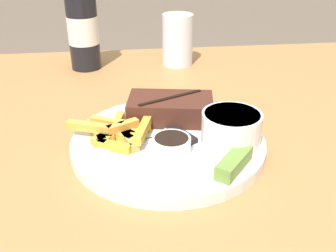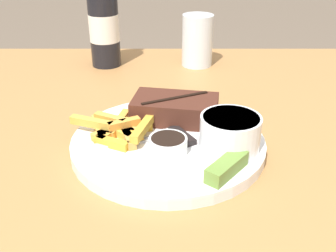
{
  "view_description": "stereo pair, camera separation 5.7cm",
  "coord_description": "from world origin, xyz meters",
  "px_view_note": "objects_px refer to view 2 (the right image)",
  "views": [
    {
      "loc": [
        -0.06,
        -0.5,
        1.04
      ],
      "look_at": [
        0.0,
        0.0,
        0.77
      ],
      "focal_mm": 42.0,
      "sensor_mm": 36.0,
      "label": 1
    },
    {
      "loc": [
        -0.0,
        -0.5,
        1.04
      ],
      "look_at": [
        0.0,
        0.0,
        0.77
      ],
      "focal_mm": 42.0,
      "sensor_mm": 36.0,
      "label": 2
    }
  ],
  "objects_px": {
    "steak_portion": "(175,109)",
    "drinking_glass": "(197,40)",
    "pickle_spear": "(227,167)",
    "knife_utensil": "(169,125)",
    "fork_utensil": "(118,144)",
    "beer_bottle": "(103,26)",
    "dinner_plate": "(168,143)",
    "coleslaw_cup": "(230,131)",
    "dipping_sauce_cup": "(166,144)"
  },
  "relations": [
    {
      "from": "steak_portion",
      "to": "fork_utensil",
      "type": "bearing_deg",
      "value": -135.53
    },
    {
      "from": "dinner_plate",
      "to": "coleslaw_cup",
      "type": "bearing_deg",
      "value": -19.39
    },
    {
      "from": "dipping_sauce_cup",
      "to": "fork_utensil",
      "type": "bearing_deg",
      "value": 163.07
    },
    {
      "from": "steak_portion",
      "to": "dipping_sauce_cup",
      "type": "height_order",
      "value": "steak_portion"
    },
    {
      "from": "coleslaw_cup",
      "to": "pickle_spear",
      "type": "distance_m",
      "value": 0.06
    },
    {
      "from": "dipping_sauce_cup",
      "to": "steak_portion",
      "type": "bearing_deg",
      "value": 81.73
    },
    {
      "from": "fork_utensil",
      "to": "drinking_glass",
      "type": "xyz_separation_m",
      "value": [
        0.14,
        0.4,
        0.04
      ]
    },
    {
      "from": "pickle_spear",
      "to": "knife_utensil",
      "type": "relative_size",
      "value": 0.46
    },
    {
      "from": "pickle_spear",
      "to": "fork_utensil",
      "type": "xyz_separation_m",
      "value": [
        -0.15,
        0.07,
        -0.01
      ]
    },
    {
      "from": "dinner_plate",
      "to": "steak_portion",
      "type": "distance_m",
      "value": 0.07
    },
    {
      "from": "pickle_spear",
      "to": "coleslaw_cup",
      "type": "bearing_deg",
      "value": 79.55
    },
    {
      "from": "steak_portion",
      "to": "pickle_spear",
      "type": "distance_m",
      "value": 0.17
    },
    {
      "from": "knife_utensil",
      "to": "drinking_glass",
      "type": "xyz_separation_m",
      "value": [
        0.07,
        0.34,
        0.04
      ]
    },
    {
      "from": "knife_utensil",
      "to": "drinking_glass",
      "type": "height_order",
      "value": "drinking_glass"
    },
    {
      "from": "knife_utensil",
      "to": "steak_portion",
      "type": "bearing_deg",
      "value": -51.46
    },
    {
      "from": "steak_portion",
      "to": "dinner_plate",
      "type": "bearing_deg",
      "value": -100.39
    },
    {
      "from": "knife_utensil",
      "to": "beer_bottle",
      "type": "distance_m",
      "value": 0.38
    },
    {
      "from": "coleslaw_cup",
      "to": "fork_utensil",
      "type": "distance_m",
      "value": 0.16
    },
    {
      "from": "steak_portion",
      "to": "knife_utensil",
      "type": "height_order",
      "value": "steak_portion"
    },
    {
      "from": "steak_portion",
      "to": "knife_utensil",
      "type": "distance_m",
      "value": 0.03
    },
    {
      "from": "dinner_plate",
      "to": "beer_bottle",
      "type": "height_order",
      "value": "beer_bottle"
    },
    {
      "from": "steak_portion",
      "to": "knife_utensil",
      "type": "xyz_separation_m",
      "value": [
        -0.01,
        -0.03,
        -0.02
      ]
    },
    {
      "from": "dipping_sauce_cup",
      "to": "drinking_glass",
      "type": "xyz_separation_m",
      "value": [
        0.07,
        0.42,
        0.03
      ]
    },
    {
      "from": "beer_bottle",
      "to": "drinking_glass",
      "type": "relative_size",
      "value": 2.22
    },
    {
      "from": "dinner_plate",
      "to": "pickle_spear",
      "type": "bearing_deg",
      "value": -50.9
    },
    {
      "from": "pickle_spear",
      "to": "drinking_glass",
      "type": "xyz_separation_m",
      "value": [
        -0.01,
        0.47,
        0.03
      ]
    },
    {
      "from": "coleslaw_cup",
      "to": "fork_utensil",
      "type": "height_order",
      "value": "coleslaw_cup"
    },
    {
      "from": "dinner_plate",
      "to": "pickle_spear",
      "type": "relative_size",
      "value": 4.12
    },
    {
      "from": "coleslaw_cup",
      "to": "dipping_sauce_cup",
      "type": "distance_m",
      "value": 0.09
    },
    {
      "from": "dinner_plate",
      "to": "drinking_glass",
      "type": "relative_size",
      "value": 2.47
    },
    {
      "from": "steak_portion",
      "to": "drinking_glass",
      "type": "relative_size",
      "value": 1.25
    },
    {
      "from": "steak_portion",
      "to": "coleslaw_cup",
      "type": "bearing_deg",
      "value": -51.17
    },
    {
      "from": "pickle_spear",
      "to": "dipping_sauce_cup",
      "type": "bearing_deg",
      "value": 146.9
    },
    {
      "from": "steak_portion",
      "to": "coleslaw_cup",
      "type": "xyz_separation_m",
      "value": [
        0.07,
        -0.09,
        0.01
      ]
    },
    {
      "from": "pickle_spear",
      "to": "fork_utensil",
      "type": "relative_size",
      "value": 0.52
    },
    {
      "from": "dipping_sauce_cup",
      "to": "knife_utensil",
      "type": "height_order",
      "value": "dipping_sauce_cup"
    },
    {
      "from": "dipping_sauce_cup",
      "to": "beer_bottle",
      "type": "xyz_separation_m",
      "value": [
        -0.14,
        0.42,
        0.06
      ]
    },
    {
      "from": "coleslaw_cup",
      "to": "beer_bottle",
      "type": "relative_size",
      "value": 0.33
    },
    {
      "from": "coleslaw_cup",
      "to": "knife_utensil",
      "type": "distance_m",
      "value": 0.11
    },
    {
      "from": "fork_utensil",
      "to": "beer_bottle",
      "type": "distance_m",
      "value": 0.41
    },
    {
      "from": "steak_portion",
      "to": "pickle_spear",
      "type": "bearing_deg",
      "value": -67.72
    },
    {
      "from": "coleslaw_cup",
      "to": "drinking_glass",
      "type": "xyz_separation_m",
      "value": [
        -0.02,
        0.41,
        0.01
      ]
    },
    {
      "from": "drinking_glass",
      "to": "dipping_sauce_cup",
      "type": "bearing_deg",
      "value": -99.56
    },
    {
      "from": "fork_utensil",
      "to": "pickle_spear",
      "type": "bearing_deg",
      "value": -41.46
    },
    {
      "from": "coleslaw_cup",
      "to": "knife_utensil",
      "type": "bearing_deg",
      "value": 141.33
    },
    {
      "from": "pickle_spear",
      "to": "fork_utensil",
      "type": "height_order",
      "value": "pickle_spear"
    },
    {
      "from": "pickle_spear",
      "to": "beer_bottle",
      "type": "height_order",
      "value": "beer_bottle"
    },
    {
      "from": "dinner_plate",
      "to": "steak_portion",
      "type": "bearing_deg",
      "value": 79.61
    },
    {
      "from": "dinner_plate",
      "to": "pickle_spear",
      "type": "xyz_separation_m",
      "value": [
        0.07,
        -0.09,
        0.02
      ]
    },
    {
      "from": "fork_utensil",
      "to": "drinking_glass",
      "type": "height_order",
      "value": "drinking_glass"
    }
  ]
}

